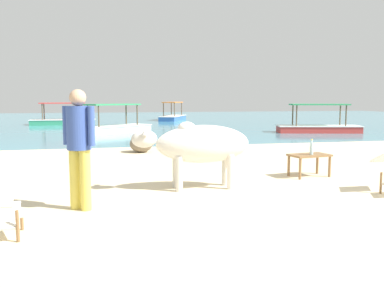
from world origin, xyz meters
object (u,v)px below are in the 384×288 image
person_standing (79,140)px  boat_blue (173,116)px  boat_red (318,126)px  boat_white (113,127)px  boat_green (63,120)px  cow (200,145)px  bottle (312,148)px  low_bench_table (309,158)px

person_standing → boat_blue: person_standing is taller
person_standing → boat_blue: (5.22, 22.90, -0.70)m
boat_red → boat_white: bearing=2.2°
person_standing → boat_green: size_ratio=0.44×
cow → bottle: cow is taller
bottle → boat_green: size_ratio=0.08×
boat_green → boat_white: size_ratio=1.02×
person_standing → boat_white: (0.81, 12.92, -0.70)m
bottle → boat_red: 11.16m
boat_white → boat_blue: size_ratio=0.95×
cow → low_bench_table: 2.40m
low_bench_table → boat_green: bearing=99.7°
bottle → cow: bearing=-167.6°
boat_white → boat_red: bearing=131.1°
boat_green → boat_blue: 8.00m
boat_green → boat_blue: size_ratio=0.96×
boat_green → boat_red: (11.74, -8.23, 0.00)m
person_standing → boat_blue: size_ratio=0.42×
cow → boat_red: 12.89m
low_bench_table → bottle: 0.20m
cow → boat_white: (-1.08, 12.00, -0.49)m
boat_green → boat_white: 6.92m
bottle → boat_white: boat_white is taller
person_standing → boat_red: 14.81m
bottle → person_standing: 4.45m
bottle → boat_green: 18.88m
boat_white → person_standing: bearing=49.1°
person_standing → boat_white: 12.97m
cow → low_bench_table: cow is taller
boat_white → boat_blue: same height
person_standing → boat_green: person_standing is taller
low_bench_table → cow: bearing=-175.5°
cow → person_standing: size_ratio=1.22×
bottle → boat_blue: 21.50m
low_bench_table → boat_red: bearing=50.3°
person_standing → cow: bearing=153.1°
boat_blue → boat_white: bearing=0.1°
low_bench_table → boat_blue: bearing=78.0°
bottle → boat_blue: (1.02, 21.47, -0.30)m
low_bench_table → boat_red: 11.11m
boat_blue → low_bench_table: bearing=21.2°
bottle → person_standing: bearing=-161.1°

